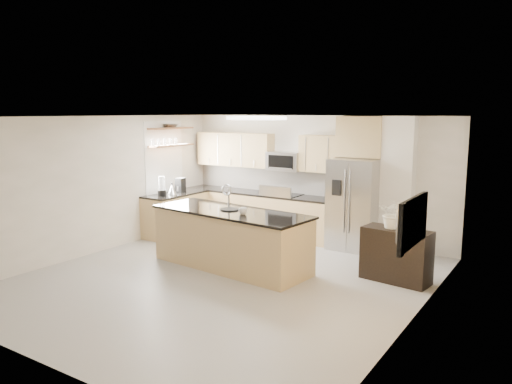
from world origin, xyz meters
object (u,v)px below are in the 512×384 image
Objects in this scene: cup at (243,211)px; range at (282,215)px; platter at (230,209)px; coffee_maker at (180,185)px; microwave at (285,161)px; flower_vase at (393,206)px; refrigerator at (355,204)px; kettle at (172,189)px; television at (404,221)px; credenza at (396,255)px; bowl at (171,125)px; blender at (162,187)px; island at (231,239)px.

range is at bearing 105.21° from cup.
platter is 1.11× the size of coffee_maker.
microwave is at bearing 25.35° from coffee_maker.
range is 1.59× the size of flower_vase.
flower_vase is at bearing -49.99° from refrigerator.
range is at bearing 31.03° from kettle.
television is at bearing -14.79° from platter.
refrigerator is 1.67× the size of credenza.
refrigerator reaches higher than coffee_maker.
bowl is at bearing -166.85° from refrigerator.
platter is 2.47m from blender.
blender is at bearing -88.10° from coffee_maker.
island is at bearing 75.72° from television.
television is (0.56, -1.62, 0.92)m from credenza.
blender is at bearing -159.11° from refrigerator.
cup is 2.97m from kettle.
platter is (-2.69, -0.76, 0.58)m from credenza.
television is at bearing -12.94° from cup.
kettle is at bearing -48.95° from bowl.
bowl reaches higher than microwave.
cup is at bearing -30.05° from coffee_maker.
island is 7.20× the size of bowl.
blender is at bearing 161.29° from platter.
bowl reaches higher than refrigerator.
refrigerator is at bearing 57.73° from platter.
range reaches higher than platter.
bowl reaches higher than coffee_maker.
television is at bearing -20.56° from bowl.
range is 2.33m from island.
microwave reaches higher than coffee_maker.
refrigerator reaches higher than island.
platter reaches higher than credenza.
refrigerator reaches higher than flower_vase.
island reaches higher than platter.
island reaches higher than coffee_maker.
blender is at bearing 179.81° from flower_vase.
cup is 2.41m from flower_vase.
island is (0.31, -2.31, 0.03)m from range.
cup is 0.46m from platter.
flower_vase is at bearing -7.11° from coffee_maker.
bowl is at bearing 174.11° from flower_vase.
television reaches higher than range.
coffee_maker is 6.05m from television.
credenza is at bearing 22.95° from island.
island is at bearing -19.28° from blender.
bowl is (-0.18, 0.51, 1.29)m from blender.
flower_vase is (2.87, -1.49, 0.74)m from range.
television is (5.58, -1.65, 0.25)m from blender.
refrigerator is at bearing 138.91° from credenza.
island is 2.63m from kettle.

